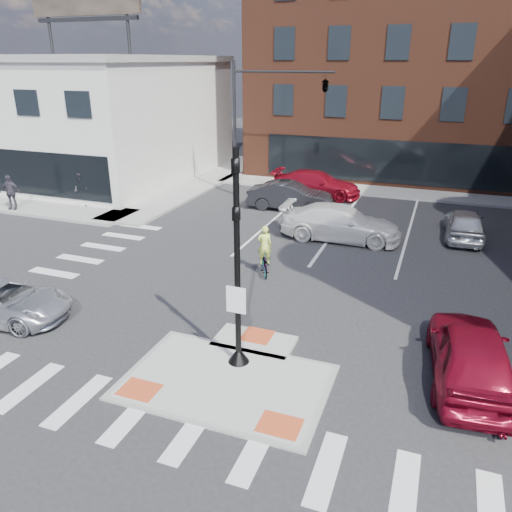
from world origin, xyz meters
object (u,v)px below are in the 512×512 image
at_px(white_pickup, 341,223).
at_px(red_sedan, 471,354).
at_px(silver_suv, 2,301).
at_px(pedestrian_a, 81,189).
at_px(bg_car_dark, 290,196).
at_px(pedestrian_b, 10,192).
at_px(bg_car_red, 316,184).
at_px(cyclist, 264,258).
at_px(bg_car_silver, 465,224).

bearing_deg(white_pickup, red_sedan, -153.05).
bearing_deg(silver_suv, pedestrian_a, 19.50).
height_order(bg_car_dark, pedestrian_b, pedestrian_b).
relative_size(bg_car_red, cyclist, 2.71).
bearing_deg(pedestrian_a, bg_car_silver, 18.17).
bearing_deg(cyclist, white_pickup, -135.30).
bearing_deg(silver_suv, bg_car_silver, -53.95).
relative_size(bg_car_dark, pedestrian_b, 2.44).
bearing_deg(silver_suv, cyclist, -54.40).
relative_size(bg_car_silver, pedestrian_a, 2.19).
height_order(white_pickup, pedestrian_b, pedestrian_b).
bearing_deg(white_pickup, bg_car_red, 20.62).
bearing_deg(cyclist, pedestrian_b, -35.65).
bearing_deg(cyclist, bg_car_silver, -159.67).
height_order(white_pickup, bg_car_silver, white_pickup).
xyz_separation_m(bg_car_red, pedestrian_b, (-15.22, -9.34, 0.33)).
relative_size(bg_car_silver, pedestrian_b, 2.21).
distance_m(bg_car_silver, cyclist, 10.54).
relative_size(red_sedan, bg_car_silver, 1.13).
height_order(silver_suv, bg_car_dark, bg_car_dark).
distance_m(bg_car_dark, bg_car_silver, 9.46).
relative_size(cyclist, pedestrian_a, 1.03).
bearing_deg(bg_car_dark, red_sedan, -150.66).
height_order(bg_car_red, pedestrian_a, pedestrian_a).
relative_size(silver_suv, bg_car_dark, 0.96).
bearing_deg(bg_car_dark, bg_car_red, -15.68).
distance_m(silver_suv, pedestrian_b, 13.65).
distance_m(white_pickup, pedestrian_b, 18.39).
xyz_separation_m(silver_suv, cyclist, (6.84, 6.55, 0.04)).
bearing_deg(bg_car_silver, cyclist, 42.39).
relative_size(silver_suv, bg_car_silver, 1.07).
bearing_deg(bg_car_dark, pedestrian_b, 108.44).
relative_size(silver_suv, bg_car_red, 0.84).
height_order(red_sedan, bg_car_red, red_sedan).
height_order(silver_suv, red_sedan, red_sedan).
xyz_separation_m(silver_suv, pedestrian_a, (-6.20, 11.83, 0.50)).
bearing_deg(bg_car_silver, pedestrian_b, 7.62).
bearing_deg(red_sedan, pedestrian_a, -31.38).
relative_size(white_pickup, cyclist, 2.79).
bearing_deg(red_sedan, cyclist, -38.04).
xyz_separation_m(cyclist, pedestrian_a, (-13.04, 5.28, 0.45)).
relative_size(cyclist, pedestrian_b, 1.03).
bearing_deg(pedestrian_a, pedestrian_b, -136.15).
distance_m(white_pickup, bg_car_red, 8.05).
bearing_deg(white_pickup, pedestrian_a, 87.83).
bearing_deg(bg_car_silver, red_sedan, 87.77).
bearing_deg(pedestrian_a, red_sedan, -14.00).
height_order(bg_car_dark, pedestrian_a, pedestrian_a).
bearing_deg(silver_suv, bg_car_dark, -25.93).
xyz_separation_m(pedestrian_a, pedestrian_b, (-3.25, -2.00, -0.01)).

